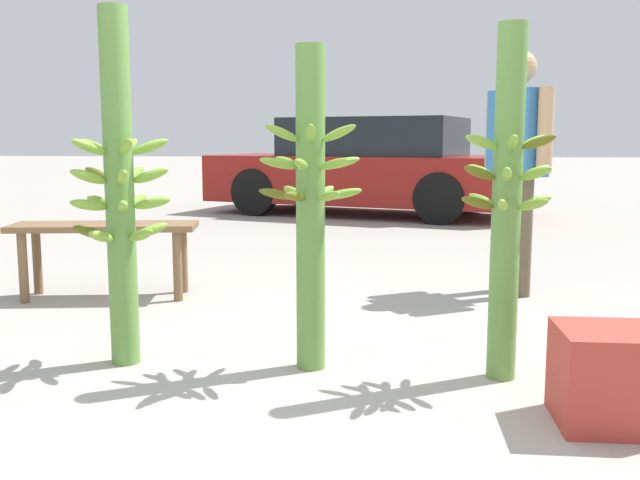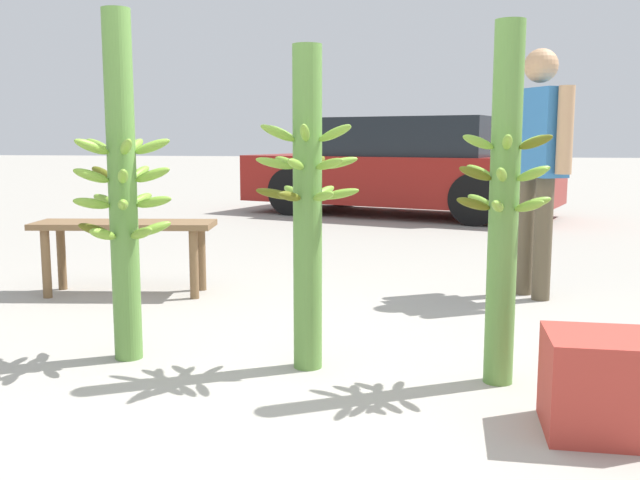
% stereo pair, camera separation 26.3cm
% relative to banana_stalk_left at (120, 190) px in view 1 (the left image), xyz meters
% --- Properties ---
extents(ground_plane, '(80.00, 80.00, 0.00)m').
position_rel_banana_stalk_left_xyz_m(ground_plane, '(0.86, -0.31, -0.83)').
color(ground_plane, '#9E998E').
extents(banana_stalk_left, '(0.48, 0.47, 1.66)m').
position_rel_banana_stalk_left_xyz_m(banana_stalk_left, '(0.00, 0.00, 0.00)').
color(banana_stalk_left, '#5B8C3D').
rests_on(banana_stalk_left, ground_plane).
extents(banana_stalk_center, '(0.48, 0.48, 1.48)m').
position_rel_banana_stalk_left_xyz_m(banana_stalk_center, '(0.89, 0.01, -0.05)').
color(banana_stalk_center, '#5B8C3D').
rests_on(banana_stalk_center, ground_plane).
extents(banana_stalk_right, '(0.42, 0.42, 1.55)m').
position_rel_banana_stalk_left_xyz_m(banana_stalk_right, '(1.75, -0.05, -0.03)').
color(banana_stalk_right, '#5B8C3D').
rests_on(banana_stalk_right, ground_plane).
extents(vendor_person, '(0.40, 0.59, 1.64)m').
position_rel_banana_stalk_left_xyz_m(vendor_person, '(2.10, 1.75, 0.15)').
color(vendor_person, brown).
rests_on(vendor_person, ground_plane).
extents(market_bench, '(1.26, 0.55, 0.50)m').
position_rel_banana_stalk_left_xyz_m(market_bench, '(-0.65, 1.37, -0.41)').
color(market_bench, brown).
rests_on(market_bench, ground_plane).
extents(parked_car, '(4.58, 2.98, 1.35)m').
position_rel_banana_stalk_left_xyz_m(parked_car, '(0.92, 6.92, -0.17)').
color(parked_car, maroon).
rests_on(parked_car, ground_plane).
extents(produce_crate, '(0.37, 0.37, 0.37)m').
position_rel_banana_stalk_left_xyz_m(produce_crate, '(2.06, -0.54, -0.65)').
color(produce_crate, '#B2382D').
rests_on(produce_crate, ground_plane).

